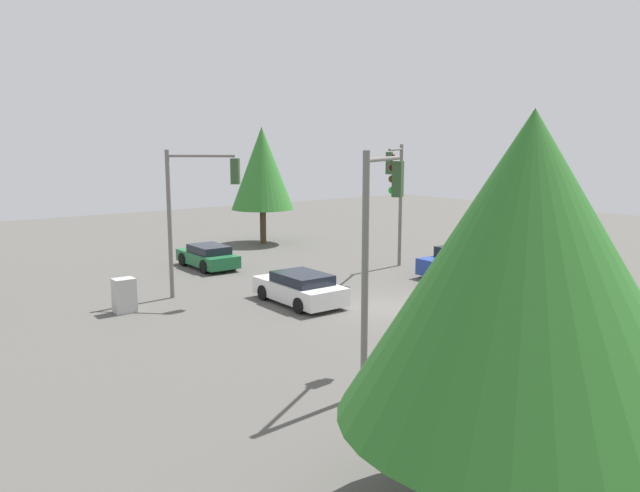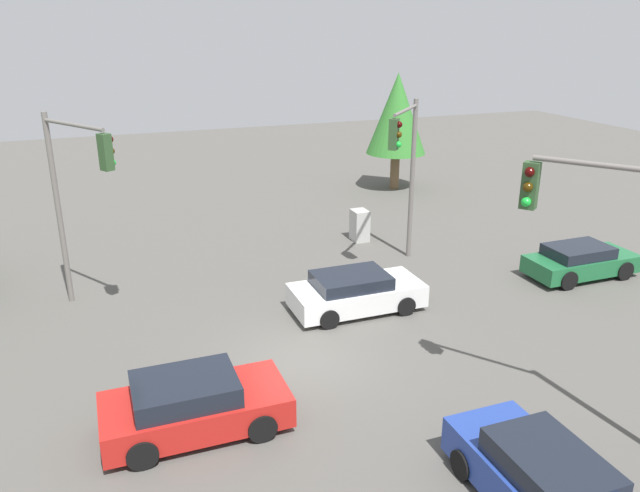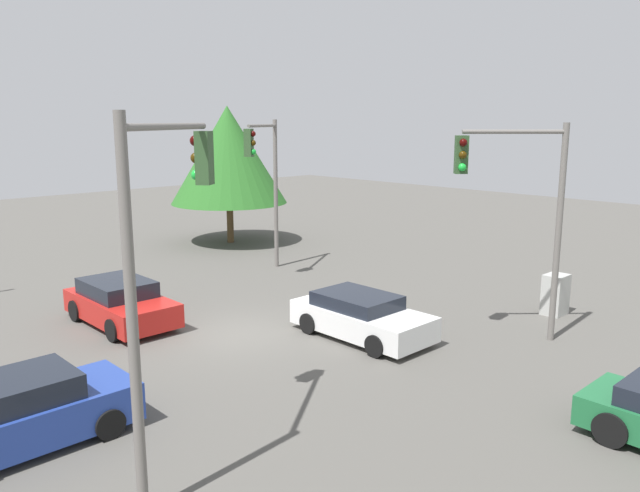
% 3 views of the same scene
% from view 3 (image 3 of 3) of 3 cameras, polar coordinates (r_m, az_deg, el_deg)
% --- Properties ---
extents(ground_plane, '(80.00, 80.00, 0.00)m').
position_cam_3_polar(ground_plane, '(19.21, -7.49, -7.93)').
color(ground_plane, '#54514C').
extents(sedan_blue, '(4.17, 1.94, 1.47)m').
position_cam_3_polar(sedan_blue, '(13.90, -25.52, -13.61)').
color(sedan_blue, '#233D93').
rests_on(sedan_blue, ground_plane).
extents(sedan_red, '(2.07, 4.25, 1.40)m').
position_cam_3_polar(sedan_red, '(20.71, -17.78, -4.98)').
color(sedan_red, red).
rests_on(sedan_red, ground_plane).
extents(sedan_white, '(2.05, 4.31, 1.29)m').
position_cam_3_polar(sedan_white, '(18.61, 3.77, -6.42)').
color(sedan_white, silver).
rests_on(sedan_white, ground_plane).
extents(traffic_signal_main, '(2.92, 1.94, 6.38)m').
position_cam_3_polar(traffic_signal_main, '(25.83, -4.96, 6.90)').
color(traffic_signal_main, slate).
rests_on(traffic_signal_main, ground_plane).
extents(traffic_signal_cross, '(3.01, 2.31, 6.47)m').
position_cam_3_polar(traffic_signal_cross, '(10.94, -14.06, 0.95)').
color(traffic_signal_cross, slate).
rests_on(traffic_signal_cross, ground_plane).
extents(traffic_signal_aux, '(2.41, 2.27, 6.28)m').
position_cam_3_polar(traffic_signal_aux, '(18.40, 17.83, 4.37)').
color(traffic_signal_aux, slate).
rests_on(traffic_signal_aux, ground_plane).
extents(electrical_cabinet, '(0.81, 0.65, 1.35)m').
position_cam_3_polar(electrical_cabinet, '(22.11, 20.72, -4.17)').
color(electrical_cabinet, '#B2B2AD').
rests_on(electrical_cabinet, ground_plane).
extents(tree_corner, '(5.99, 5.99, 7.09)m').
position_cam_3_polar(tree_corner, '(32.85, -8.39, 8.24)').
color(tree_corner, brown).
rests_on(tree_corner, ground_plane).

